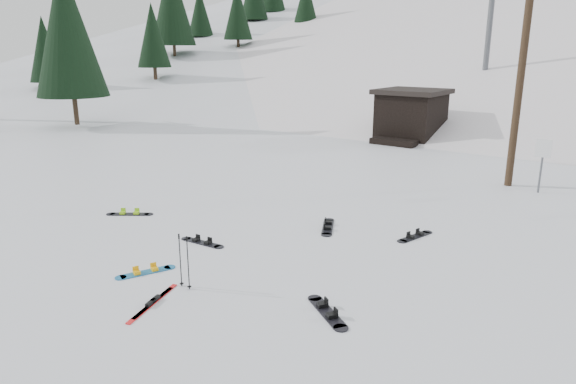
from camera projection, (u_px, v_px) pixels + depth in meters
The scene contains 14 objects.
ground at pixel (174, 327), 9.12m from camera, with size 200.00×200.00×0.00m, color white.
ridge_left at pixel (275, 170), 69.87m from camera, with size 34.00×85.00×38.00m, color white.
treeline_left at pixel (245, 92), 59.63m from camera, with size 20.00×64.00×10.00m, color black, non-canonical shape.
utility_pole at pixel (524, 52), 17.45m from camera, with size 2.00×0.26×9.00m.
trail_sign at pixel (543, 156), 17.40m from camera, with size 0.50×0.09×1.85m.
lift_hut at pixel (411, 115), 27.74m from camera, with size 3.40×4.10×2.75m.
hero_snowboard at pixel (146, 272), 11.35m from camera, with size 0.66×1.26×0.09m.
hero_skis at pixel (153, 302), 9.98m from camera, with size 0.66×1.63×0.09m.
ski_poles at pixel (184, 261), 10.49m from camera, with size 0.32×0.08×1.16m.
board_scatter_a at pixel (202, 242), 13.10m from camera, with size 1.34×0.35×0.09m.
board_scatter_b at pixel (328, 227), 14.24m from camera, with size 0.91×1.38×0.11m.
board_scatter_c at pixel (130, 214), 15.37m from camera, with size 1.19×0.94×0.10m.
board_scatter_d at pixel (327, 312), 9.61m from camera, with size 1.28×0.93×0.10m.
board_scatter_f at pixel (415, 236), 13.52m from camera, with size 0.50×1.32×0.09m.
Camera 1 is at (6.53, -5.26, 4.76)m, focal length 32.00 mm.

